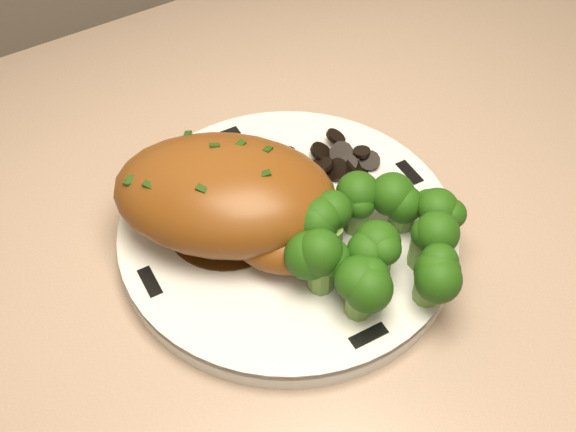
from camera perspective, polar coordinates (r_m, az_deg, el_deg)
plate at (r=0.56m, az=0.00°, el=-1.24°), size 0.33×0.33×0.02m
rim_accent_0 at (r=0.60m, az=9.57°, el=3.40°), size 0.01×0.03×0.00m
rim_accent_1 at (r=0.63m, az=-5.05°, el=6.37°), size 0.03×0.01×0.00m
rim_accent_2 at (r=0.53m, az=-10.86°, el=-5.15°), size 0.01×0.03×0.00m
rim_accent_3 at (r=0.50m, az=6.38°, el=-9.39°), size 0.03×0.01×0.00m
gravy_pool at (r=0.56m, az=-4.80°, el=-0.46°), size 0.10×0.10×0.00m
chicken_breast at (r=0.53m, az=-4.48°, el=1.36°), size 0.20×0.20×0.06m
mushroom_pile at (r=0.59m, az=2.85°, el=3.35°), size 0.09×0.07×0.02m
broccoli_florets at (r=0.52m, az=7.53°, el=-2.02°), size 0.13×0.11×0.05m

